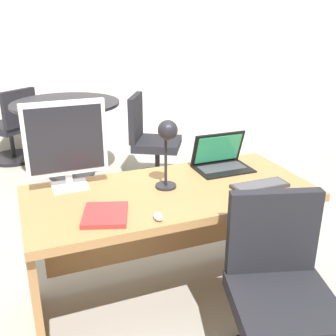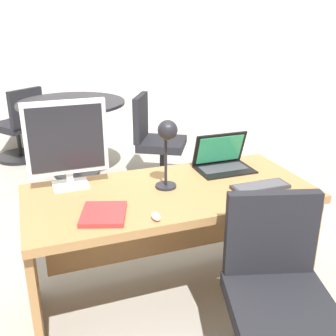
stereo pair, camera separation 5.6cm
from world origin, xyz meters
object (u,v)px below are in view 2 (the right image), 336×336
at_px(meeting_chair_near, 156,147).
at_px(meeting_chair_far, 21,131).
at_px(meeting_table, 73,120).
at_px(book, 104,214).
at_px(office_chair, 275,310).
at_px(desk, 168,217).
at_px(keyboard, 260,187).
at_px(laptop, 222,158).
at_px(mouse, 156,216).
at_px(monitor, 66,141).
at_px(desk_lamp, 167,139).

xyz_separation_m(meeting_chair_near, meeting_chair_far, (-1.31, 1.15, -0.01)).
relative_size(meeting_table, meeting_chair_far, 1.28).
distance_m(meeting_chair_near, meeting_chair_far, 1.74).
height_order(book, office_chair, office_chair).
xyz_separation_m(desk, book, (-0.42, -0.22, 0.21)).
relative_size(keyboard, office_chair, 0.37).
distance_m(laptop, meeting_chair_near, 1.68).
xyz_separation_m(desk, office_chair, (0.27, -0.74, -0.16)).
xyz_separation_m(desk, meeting_chair_far, (-0.79, 2.94, -0.19)).
xyz_separation_m(keyboard, book, (-0.91, -0.03, 0.00)).
distance_m(book, meeting_table, 2.46).
xyz_separation_m(mouse, meeting_chair_far, (-0.61, 3.28, -0.40)).
bearing_deg(monitor, desk_lamp, -23.84).
relative_size(office_chair, meeting_chair_near, 1.01).
distance_m(desk, laptop, 0.53).
bearing_deg(meeting_table, desk, -83.47).
xyz_separation_m(mouse, meeting_chair_near, (0.70, 2.13, -0.39)).
bearing_deg(monitor, laptop, -2.02).
distance_m(meeting_table, meeting_chair_far, 0.93).
bearing_deg(meeting_chair_far, laptop, -66.23).
height_order(desk, mouse, mouse).
height_order(desk, laptop, laptop).
relative_size(mouse, meeting_chair_far, 0.09).
height_order(monitor, meeting_chair_near, monitor).
bearing_deg(mouse, desk, 61.74).
bearing_deg(laptop, book, -154.91).
relative_size(desk_lamp, office_chair, 0.45).
height_order(mouse, meeting_chair_far, meeting_chair_far).
relative_size(desk_lamp, meeting_chair_near, 0.45).
distance_m(desk, meeting_chair_near, 1.87).
xyz_separation_m(monitor, meeting_table, (0.27, 2.02, -0.40)).
bearing_deg(mouse, book, 152.57).
xyz_separation_m(monitor, keyboard, (1.01, -0.40, -0.26)).
xyz_separation_m(laptop, meeting_chair_far, (-1.22, 2.77, -0.45)).
bearing_deg(desk_lamp, book, -153.45).
height_order(desk, keyboard, keyboard).
bearing_deg(desk_lamp, laptop, 23.70).
distance_m(mouse, office_chair, 0.71).
bearing_deg(monitor, book, -76.19).
bearing_deg(meeting_chair_far, office_chair, -74.00).
height_order(keyboard, office_chair, office_chair).
bearing_deg(keyboard, desk_lamp, 160.71).
distance_m(monitor, meeting_chair_far, 2.82).
height_order(desk, desk_lamp, desk_lamp).
relative_size(meeting_chair_near, meeting_chair_far, 1.04).
height_order(office_chair, meeting_chair_far, office_chair).
bearing_deg(keyboard, office_chair, -112.39).
height_order(laptop, meeting_chair_far, laptop).
bearing_deg(monitor, office_chair, -50.28).
relative_size(monitor, meeting_table, 0.45).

